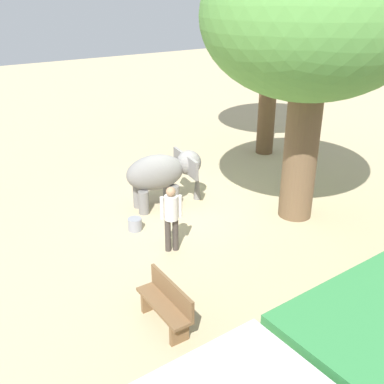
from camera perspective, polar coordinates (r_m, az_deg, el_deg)
name	(u,v)px	position (r m, az deg, el deg)	size (l,w,h in m)	color
ground_plane	(187,205)	(12.93, -0.69, -1.65)	(60.00, 60.00, 0.00)	tan
elephant	(163,173)	(12.53, -3.65, 2.37)	(2.25, 1.49, 1.55)	slate
person_handler	(171,214)	(10.33, -2.63, -2.80)	(0.48, 0.32, 1.62)	#3F3833
shade_tree_secondary	(314,19)	(11.40, 15.17, 20.26)	(5.45, 5.00, 7.02)	brown
wooden_bench	(167,303)	(8.39, -3.21, -13.77)	(0.45, 1.41, 0.88)	brown
feed_bucket	(135,224)	(11.64, -7.20, -4.05)	(0.36, 0.36, 0.32)	gray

